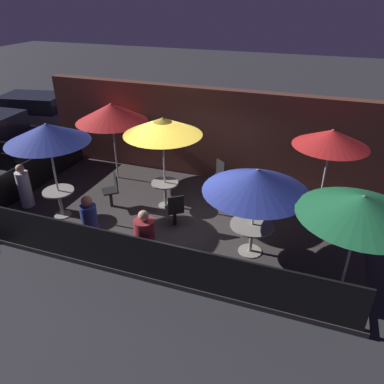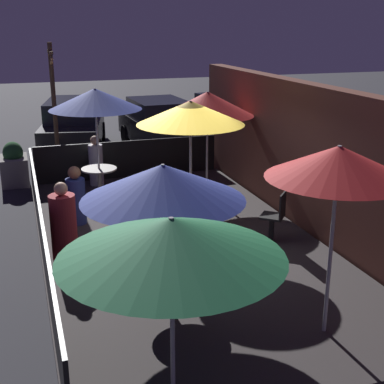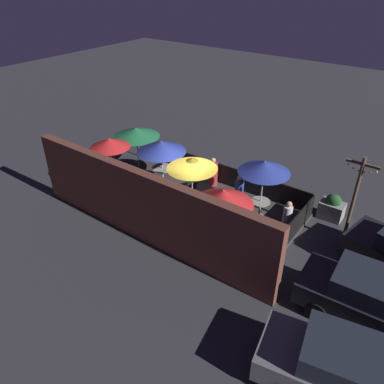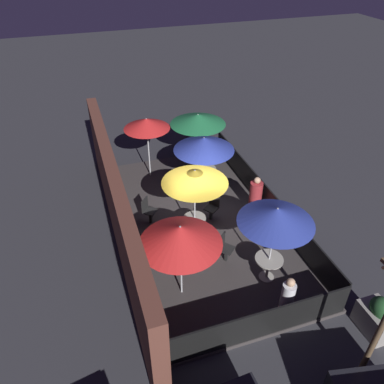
{
  "view_description": "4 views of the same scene",
  "coord_description": "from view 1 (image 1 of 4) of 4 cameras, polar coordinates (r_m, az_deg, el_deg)",
  "views": [
    {
      "loc": [
        3.18,
        -7.71,
        5.37
      ],
      "look_at": [
        0.46,
        -0.16,
        0.99
      ],
      "focal_mm": 35.0,
      "sensor_mm": 36.0,
      "label": 1
    },
    {
      "loc": [
        8.7,
        -2.6,
        3.95
      ],
      "look_at": [
        -0.16,
        0.3,
        0.99
      ],
      "focal_mm": 50.0,
      "sensor_mm": 36.0,
      "label": 2
    },
    {
      "loc": [
        -8.04,
        10.61,
        8.93
      ],
      "look_at": [
        -0.52,
        0.41,
        1.13
      ],
      "focal_mm": 35.0,
      "sensor_mm": 36.0,
      "label": 3
    },
    {
      "loc": [
        -9.13,
        3.33,
        8.34
      ],
      "look_at": [
        0.15,
        0.25,
        1.35
      ],
      "focal_mm": 35.0,
      "sensor_mm": 36.0,
      "label": 4
    }
  ],
  "objects": [
    {
      "name": "ground_plane",
      "position": [
        9.92,
        -2.23,
        -4.2
      ],
      "size": [
        60.0,
        60.0,
        0.0
      ],
      "primitive_type": "plane",
      "color": "#2D2D33"
    },
    {
      "name": "patio_deck",
      "position": [
        9.89,
        -2.23,
        -3.91
      ],
      "size": [
        9.12,
        4.9,
        0.12
      ],
      "color": "#383333",
      "rests_on": "ground_plane"
    },
    {
      "name": "building_wall",
      "position": [
        11.56,
        2.62,
        8.65
      ],
      "size": [
        10.72,
        0.36,
        2.86
      ],
      "color": "brown",
      "rests_on": "ground_plane"
    },
    {
      "name": "fence_front",
      "position": [
        7.82,
        -8.94,
        -9.48
      ],
      "size": [
        8.92,
        0.05,
        0.95
      ],
      "color": "black",
      "rests_on": "patio_deck"
    },
    {
      "name": "fence_side_left",
      "position": [
        11.9,
        -22.94,
        2.54
      ],
      "size": [
        0.05,
        4.7,
        0.95
      ],
      "color": "black",
      "rests_on": "patio_deck"
    },
    {
      "name": "patio_umbrella_0",
      "position": [
        7.75,
        9.79,
        1.74
      ],
      "size": [
        2.23,
        2.23,
        2.05
      ],
      "color": "#B2B2B7",
      "rests_on": "patio_deck"
    },
    {
      "name": "patio_umbrella_1",
      "position": [
        9.51,
        -21.23,
        8.36
      ],
      "size": [
        1.99,
        1.99,
        2.49
      ],
      "color": "#B2B2B7",
      "rests_on": "patio_deck"
    },
    {
      "name": "patio_umbrella_2",
      "position": [
        9.38,
        -4.5,
        9.94
      ],
      "size": [
        1.99,
        1.99,
        2.48
      ],
      "color": "#B2B2B7",
      "rests_on": "patio_deck"
    },
    {
      "name": "patio_umbrella_3",
      "position": [
        9.15,
        20.49,
        7.69
      ],
      "size": [
        1.73,
        1.73,
        2.46
      ],
      "color": "#B2B2B7",
      "rests_on": "patio_deck"
    },
    {
      "name": "patio_umbrella_4",
      "position": [
        7.32,
        24.41,
        -1.97
      ],
      "size": [
        2.28,
        2.28,
        2.05
      ],
      "color": "#B2B2B7",
      "rests_on": "patio_deck"
    },
    {
      "name": "patio_umbrella_5",
      "position": [
        11.3,
        -12.2,
        11.73
      ],
      "size": [
        2.1,
        2.1,
        2.36
      ],
      "color": "#B2B2B7",
      "rests_on": "patio_deck"
    },
    {
      "name": "dining_table_0",
      "position": [
        8.36,
        9.11,
        -5.7
      ],
      "size": [
        0.97,
        0.97,
        0.74
      ],
      "color": "#9E998E",
      "rests_on": "patio_deck"
    },
    {
      "name": "dining_table_1",
      "position": [
        10.17,
        -19.58,
        -0.57
      ],
      "size": [
        0.79,
        0.79,
        0.74
      ],
      "color": "#9E998E",
      "rests_on": "patio_deck"
    },
    {
      "name": "dining_table_2",
      "position": [
        10.06,
        -4.14,
        0.67
      ],
      "size": [
        0.72,
        0.72,
        0.71
      ],
      "color": "#9E998E",
      "rests_on": "patio_deck"
    },
    {
      "name": "patio_chair_0",
      "position": [
        10.8,
        3.84,
        2.57
      ],
      "size": [
        0.56,
        0.56,
        0.95
      ],
      "rotation": [
        0.0,
        0.0,
        -2.28
      ],
      "color": "black",
      "rests_on": "patio_deck"
    },
    {
      "name": "patio_chair_1",
      "position": [
        10.27,
        -12.05,
        0.43
      ],
      "size": [
        0.56,
        0.56,
        0.93
      ],
      "rotation": [
        0.0,
        0.0,
        -2.42
      ],
      "color": "black",
      "rests_on": "patio_deck"
    },
    {
      "name": "patio_chair_2",
      "position": [
        9.2,
        -2.61,
        -2.63
      ],
      "size": [
        0.56,
        0.56,
        0.9
      ],
      "rotation": [
        0.0,
        0.0,
        2.21
      ],
      "color": "black",
      "rests_on": "patio_deck"
    },
    {
      "name": "patron_0",
      "position": [
        11.0,
        -24.18,
        0.63
      ],
      "size": [
        0.44,
        0.44,
        1.23
      ],
      "rotation": [
        0.0,
        0.0,
        1.93
      ],
      "color": "silver",
      "rests_on": "patio_deck"
    },
    {
      "name": "patron_1",
      "position": [
        9.0,
        -15.34,
        -4.24
      ],
      "size": [
        0.42,
        0.42,
        1.17
      ],
      "rotation": [
        0.0,
        0.0,
        4.84
      ],
      "color": "navy",
      "rests_on": "patio_deck"
    },
    {
      "name": "patron_2",
      "position": [
        7.95,
        -7.13,
        -7.5
      ],
      "size": [
        0.6,
        0.6,
        1.35
      ],
      "rotation": [
        0.0,
        0.0,
        3.69
      ],
      "color": "maroon",
      "rests_on": "patio_deck"
    },
    {
      "name": "parked_car_2",
      "position": [
        16.99,
        -22.71,
        10.97
      ],
      "size": [
        4.58,
        2.48,
        1.62
      ],
      "rotation": [
        0.0,
        0.0,
        0.19
      ],
      "color": "#5B5B60",
      "rests_on": "ground_plane"
    }
  ]
}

